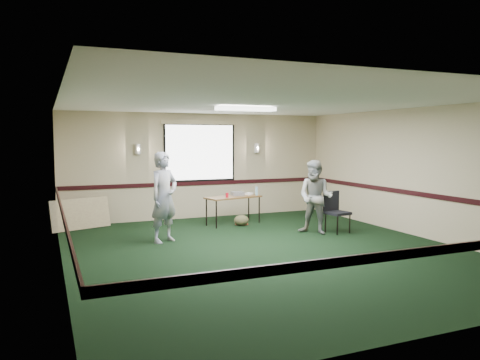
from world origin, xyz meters
name	(u,v)px	position (x,y,z in m)	size (l,w,h in m)	color
ground	(267,251)	(0.00, 0.00, 0.00)	(8.00, 8.00, 0.00)	black
room_shell	(226,160)	(0.00, 2.12, 1.58)	(8.00, 8.02, 8.00)	#C1B58B
folding_table	(233,198)	(0.43, 2.75, 0.63)	(1.44, 0.83, 0.68)	#533317
projector	(238,194)	(0.59, 2.86, 0.72)	(0.28, 0.23, 0.09)	gray
game_console	(249,194)	(0.92, 2.92, 0.70)	(0.18, 0.14, 0.04)	white
red_cup	(227,195)	(0.22, 2.61, 0.73)	(0.07, 0.07, 0.11)	red
water_bottle	(257,191)	(1.04, 2.74, 0.78)	(0.06, 0.06, 0.21)	#7DB4CD
duffel_bag	(241,220)	(0.53, 2.49, 0.13)	(0.36, 0.27, 0.26)	#413D25
cable_coil	(242,224)	(0.61, 2.64, 0.01)	(0.32, 0.32, 0.02)	red
folded_table	(80,214)	(-3.00, 3.51, 0.35)	(1.37, 0.06, 0.70)	#9F8362
conference_chair	(335,208)	(2.14, 1.00, 0.52)	(0.50, 0.52, 0.89)	black
person_left	(164,197)	(-1.55, 1.48, 0.90)	(0.65, 0.43, 1.79)	#3F4F8B
person_right	(316,197)	(1.65, 1.01, 0.80)	(0.77, 0.60, 1.59)	#6B84A7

